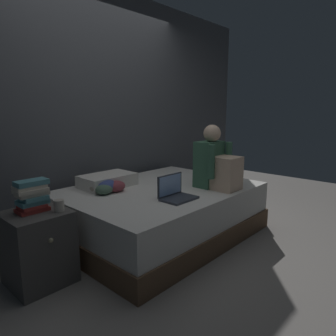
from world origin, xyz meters
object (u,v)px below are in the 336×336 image
(bed, at_px, (161,211))
(laptop, at_px, (175,193))
(mug, at_px, (59,206))
(book_stack, at_px, (32,196))
(nightstand, at_px, (38,247))
(pillow, at_px, (108,180))
(person_sitting, at_px, (216,164))
(clothes_pile, at_px, (107,187))

(bed, xyz_separation_m, laptop, (-0.20, -0.38, 0.32))
(laptop, relative_size, mug, 3.56)
(laptop, xyz_separation_m, mug, (-0.97, 0.32, 0.04))
(mug, bearing_deg, bed, 3.29)
(book_stack, relative_size, mug, 2.69)
(nightstand, xyz_separation_m, pillow, (0.95, 0.40, 0.30))
(nightstand, height_order, person_sitting, person_sitting)
(pillow, relative_size, clothes_pile, 1.72)
(pillow, bearing_deg, bed, -52.38)
(nightstand, relative_size, pillow, 1.02)
(nightstand, xyz_separation_m, book_stack, (-0.00, 0.03, 0.41))
(book_stack, height_order, mug, book_stack)
(person_sitting, height_order, laptop, person_sitting)
(laptop, bearing_deg, pillow, 99.85)
(laptop, height_order, pillow, laptop)
(person_sitting, bearing_deg, mug, 167.23)
(clothes_pile, bearing_deg, book_stack, -167.87)
(nightstand, bearing_deg, book_stack, 95.57)
(nightstand, height_order, book_stack, book_stack)
(book_stack, bearing_deg, mug, -47.85)
(bed, relative_size, book_stack, 8.25)
(nightstand, distance_m, book_stack, 0.41)
(person_sitting, bearing_deg, book_stack, 163.55)
(laptop, height_order, mug, laptop)
(clothes_pile, bearing_deg, laptop, -65.50)
(nightstand, bearing_deg, person_sitting, -15.64)
(laptop, bearing_deg, bed, 62.15)
(laptop, xyz_separation_m, clothes_pile, (-0.29, 0.64, -0.00))
(nightstand, bearing_deg, pillow, 22.63)
(mug, bearing_deg, clothes_pile, 25.31)
(person_sitting, distance_m, pillow, 1.16)
(clothes_pile, bearing_deg, bed, -27.25)
(person_sitting, relative_size, laptop, 2.05)
(laptop, distance_m, mug, 1.02)
(bed, relative_size, clothes_pile, 6.13)
(mug, distance_m, clothes_pile, 0.75)
(pillow, distance_m, mug, 0.97)
(pillow, height_order, clothes_pile, pillow)
(mug, bearing_deg, person_sitting, -12.77)
(clothes_pile, bearing_deg, mug, -154.69)
(laptop, distance_m, pillow, 0.85)
(book_stack, distance_m, mug, 0.21)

